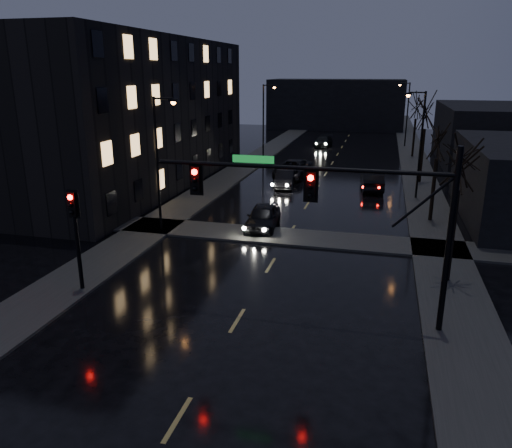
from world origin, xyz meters
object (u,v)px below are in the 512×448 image
Objects in this scene: lead_car at (372,181)px; oncoming_car_d at (323,141)px; oncoming_car_a at (263,217)px; oncoming_car_b at (285,179)px; oncoming_car_c at (293,169)px.

oncoming_car_d is at bearing -80.01° from lead_car.
oncoming_car_b is at bearing 91.49° from oncoming_car_a.
oncoming_car_b is 4.06m from oncoming_car_c.
oncoming_car_a is at bearing 57.18° from lead_car.
oncoming_car_b is 24.27m from oncoming_car_d.
oncoming_car_a is 15.83m from oncoming_car_c.
oncoming_car_a is 0.78× the size of oncoming_car_c.
oncoming_car_b is at bearing -0.91° from lead_car.
oncoming_car_d is at bearing 95.33° from oncoming_car_c.
lead_car is (7.14, 0.66, 0.08)m from oncoming_car_b.
oncoming_car_d is at bearing 83.05° from oncoming_car_b.
lead_car is at bearing 60.39° from oncoming_car_a.
oncoming_car_c is 1.22× the size of lead_car.
oncoming_car_d is at bearing 88.02° from oncoming_car_a.
oncoming_car_d is (0.29, 24.27, -0.02)m from oncoming_car_b.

